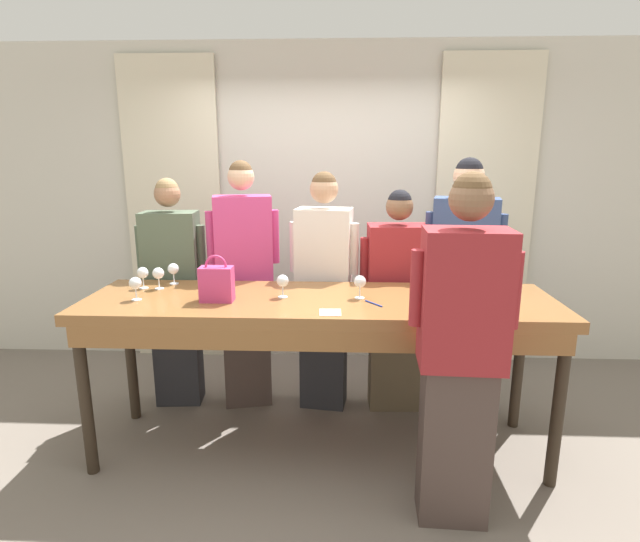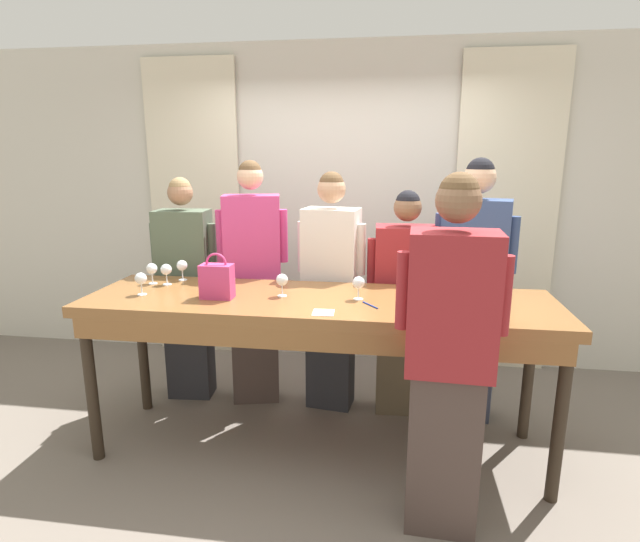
{
  "view_description": "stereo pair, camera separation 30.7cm",
  "coord_description": "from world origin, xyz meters",
  "px_view_note": "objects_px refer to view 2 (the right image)",
  "views": [
    {
      "loc": [
        0.13,
        -2.91,
        1.88
      ],
      "look_at": [
        0.0,
        0.08,
        1.17
      ],
      "focal_mm": 28.0,
      "sensor_mm": 36.0,
      "label": 1
    },
    {
      "loc": [
        0.44,
        -2.88,
        1.88
      ],
      "look_at": [
        0.0,
        0.08,
        1.17
      ],
      "focal_mm": 28.0,
      "sensor_mm": 36.0,
      "label": 2
    }
  ],
  "objects_px": {
    "handbag": "(217,280)",
    "guest_cream_sweater": "(331,291)",
    "wine_glass_front_right": "(282,281)",
    "wine_glass_center_left": "(166,270)",
    "tasting_bar": "(318,313)",
    "guest_navy_coat": "(472,289)",
    "host_pouring": "(448,359)",
    "guest_striped_shirt": "(404,304)",
    "wine_glass_center_mid": "(359,283)",
    "guest_pink_top": "(254,283)",
    "wine_bottle": "(498,302)",
    "wine_glass_front_mid": "(182,266)",
    "wine_glass_back_left": "(429,285)",
    "wine_glass_front_left": "(152,269)",
    "guest_olive_jacket": "(186,289)",
    "wine_glass_center_right": "(141,279)"
  },
  "relations": [
    {
      "from": "handbag",
      "to": "guest_striped_shirt",
      "type": "distance_m",
      "value": 1.36
    },
    {
      "from": "wine_bottle",
      "to": "guest_olive_jacket",
      "type": "xyz_separation_m",
      "value": [
        -2.09,
        0.89,
        -0.26
      ]
    },
    {
      "from": "wine_glass_front_left",
      "to": "wine_glass_front_right",
      "type": "height_order",
      "value": "same"
    },
    {
      "from": "wine_glass_front_mid",
      "to": "guest_navy_coat",
      "type": "xyz_separation_m",
      "value": [
        1.99,
        0.29,
        -0.16
      ]
    },
    {
      "from": "wine_bottle",
      "to": "guest_navy_coat",
      "type": "height_order",
      "value": "guest_navy_coat"
    },
    {
      "from": "guest_pink_top",
      "to": "guest_striped_shirt",
      "type": "distance_m",
      "value": 1.11
    },
    {
      "from": "wine_glass_front_left",
      "to": "guest_cream_sweater",
      "type": "bearing_deg",
      "value": 19.55
    },
    {
      "from": "tasting_bar",
      "to": "wine_glass_center_mid",
      "type": "distance_m",
      "value": 0.31
    },
    {
      "from": "wine_glass_front_left",
      "to": "wine_glass_front_mid",
      "type": "bearing_deg",
      "value": 37.17
    },
    {
      "from": "wine_glass_front_mid",
      "to": "wine_glass_center_mid",
      "type": "xyz_separation_m",
      "value": [
        1.24,
        -0.29,
        0.0
      ]
    },
    {
      "from": "wine_glass_front_left",
      "to": "wine_glass_back_left",
      "type": "height_order",
      "value": "same"
    },
    {
      "from": "guest_cream_sweater",
      "to": "host_pouring",
      "type": "relative_size",
      "value": 0.98
    },
    {
      "from": "wine_glass_front_mid",
      "to": "wine_glass_back_left",
      "type": "relative_size",
      "value": 1.0
    },
    {
      "from": "handbag",
      "to": "tasting_bar",
      "type": "bearing_deg",
      "value": 6.44
    },
    {
      "from": "wine_glass_front_mid",
      "to": "guest_cream_sweater",
      "type": "xyz_separation_m",
      "value": [
        1.0,
        0.29,
        -0.22
      ]
    },
    {
      "from": "guest_navy_coat",
      "to": "guest_olive_jacket",
      "type": "bearing_deg",
      "value": 180.0
    },
    {
      "from": "handbag",
      "to": "wine_glass_front_mid",
      "type": "relative_size",
      "value": 1.98
    },
    {
      "from": "wine_glass_back_left",
      "to": "host_pouring",
      "type": "relative_size",
      "value": 0.08
    },
    {
      "from": "handbag",
      "to": "guest_striped_shirt",
      "type": "bearing_deg",
      "value": 30.63
    },
    {
      "from": "handbag",
      "to": "host_pouring",
      "type": "bearing_deg",
      "value": -21.06
    },
    {
      "from": "guest_olive_jacket",
      "to": "guest_pink_top",
      "type": "xyz_separation_m",
      "value": [
        0.53,
        -0.0,
        0.07
      ]
    },
    {
      "from": "handbag",
      "to": "guest_pink_top",
      "type": "relative_size",
      "value": 0.15
    },
    {
      "from": "wine_glass_front_right",
      "to": "wine_glass_center_left",
      "type": "height_order",
      "value": "same"
    },
    {
      "from": "guest_striped_shirt",
      "to": "wine_glass_center_mid",
      "type": "bearing_deg",
      "value": -116.45
    },
    {
      "from": "tasting_bar",
      "to": "guest_striped_shirt",
      "type": "distance_m",
      "value": 0.81
    },
    {
      "from": "wine_bottle",
      "to": "tasting_bar",
      "type": "bearing_deg",
      "value": 163.79
    },
    {
      "from": "handbag",
      "to": "guest_cream_sweater",
      "type": "xyz_separation_m",
      "value": [
        0.61,
        0.67,
        -0.23
      ]
    },
    {
      "from": "wine_bottle",
      "to": "wine_glass_front_mid",
      "type": "height_order",
      "value": "wine_bottle"
    },
    {
      "from": "guest_olive_jacket",
      "to": "guest_navy_coat",
      "type": "xyz_separation_m",
      "value": [
        2.1,
        0.0,
        0.08
      ]
    },
    {
      "from": "tasting_bar",
      "to": "wine_glass_front_left",
      "type": "relative_size",
      "value": 20.23
    },
    {
      "from": "guest_striped_shirt",
      "to": "wine_glass_front_left",
      "type": "bearing_deg",
      "value": -166.27
    },
    {
      "from": "wine_glass_front_right",
      "to": "guest_pink_top",
      "type": "height_order",
      "value": "guest_pink_top"
    },
    {
      "from": "tasting_bar",
      "to": "handbag",
      "type": "xyz_separation_m",
      "value": [
        -0.61,
        -0.07,
        0.2
      ]
    },
    {
      "from": "wine_glass_front_mid",
      "to": "wine_glass_center_left",
      "type": "relative_size",
      "value": 1.0
    },
    {
      "from": "wine_glass_front_mid",
      "to": "guest_navy_coat",
      "type": "distance_m",
      "value": 2.02
    },
    {
      "from": "wine_glass_front_right",
      "to": "wine_glass_front_left",
      "type": "bearing_deg",
      "value": 169.86
    },
    {
      "from": "wine_glass_center_right",
      "to": "guest_olive_jacket",
      "type": "xyz_separation_m",
      "value": [
        -0.01,
        0.68,
        -0.25
      ]
    },
    {
      "from": "wine_glass_center_left",
      "to": "guest_navy_coat",
      "type": "xyz_separation_m",
      "value": [
        2.04,
        0.42,
        -0.16
      ]
    },
    {
      "from": "wine_glass_center_mid",
      "to": "guest_pink_top",
      "type": "distance_m",
      "value": 1.02
    },
    {
      "from": "wine_glass_front_left",
      "to": "guest_striped_shirt",
      "type": "relative_size",
      "value": 0.09
    },
    {
      "from": "wine_glass_center_left",
      "to": "guest_navy_coat",
      "type": "bearing_deg",
      "value": 11.61
    },
    {
      "from": "wine_glass_front_left",
      "to": "wine_glass_center_mid",
      "type": "xyz_separation_m",
      "value": [
        1.4,
        -0.17,
        0.0
      ]
    },
    {
      "from": "guest_pink_top",
      "to": "wine_glass_center_mid",
      "type": "bearing_deg",
      "value": -35.29
    },
    {
      "from": "wine_glass_back_left",
      "to": "guest_olive_jacket",
      "type": "distance_m",
      "value": 1.86
    },
    {
      "from": "wine_glass_center_right",
      "to": "guest_pink_top",
      "type": "relative_size",
      "value": 0.08
    },
    {
      "from": "wine_glass_center_mid",
      "to": "wine_glass_back_left",
      "type": "bearing_deg",
      "value": 2.23
    },
    {
      "from": "wine_glass_front_left",
      "to": "guest_navy_coat",
      "type": "bearing_deg",
      "value": 10.85
    },
    {
      "from": "wine_glass_front_left",
      "to": "guest_olive_jacket",
      "type": "xyz_separation_m",
      "value": [
        0.05,
        0.41,
        -0.25
      ]
    },
    {
      "from": "host_pouring",
      "to": "wine_glass_back_left",
      "type": "bearing_deg",
      "value": 95.86
    },
    {
      "from": "wine_glass_center_mid",
      "to": "wine_glass_center_left",
      "type": "bearing_deg",
      "value": 173.01
    }
  ]
}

